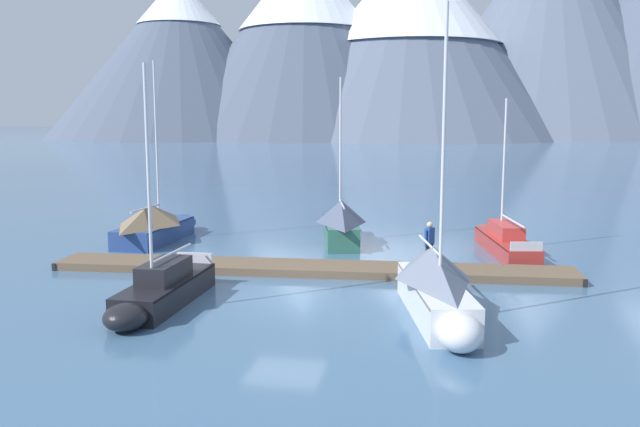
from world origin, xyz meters
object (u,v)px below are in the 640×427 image
Objects in this scene: sailboat_far_berth at (503,240)px; sailboat_mid_dock_port at (340,222)px; person_on_dock at (429,241)px; sailboat_nearest_berth at (156,223)px; sailboat_second_berth at (161,290)px; sailboat_mid_dock_starboard at (436,285)px.

sailboat_mid_dock_port is at bearing 175.76° from sailboat_far_berth.
sailboat_far_berth is at bearing -4.24° from sailboat_mid_dock_port.
sailboat_nearest_berth is at bearing 162.13° from person_on_dock.
sailboat_mid_dock_starboard is (8.50, 0.53, 0.43)m from sailboat_second_berth.
sailboat_mid_dock_starboard is 5.36× the size of person_on_dock.
sailboat_nearest_berth is 8.87m from sailboat_mid_dock_port.
sailboat_mid_dock_starboard is at bearing -67.19° from sailboat_mid_dock_port.
sailboat_nearest_berth is 1.10× the size of sailboat_mid_dock_port.
sailboat_nearest_berth is 16.76m from sailboat_mid_dock_starboard.
sailboat_nearest_berth is at bearing 143.62° from sailboat_mid_dock_starboard.
sailboat_far_berth is (2.72, 10.66, -0.48)m from sailboat_mid_dock_starboard.
sailboat_nearest_berth is 1.14× the size of sailboat_second_berth.
sailboat_nearest_berth is at bearing -171.79° from sailboat_mid_dock_port.
sailboat_nearest_berth is 1.12× the size of sailboat_far_berth.
sailboat_second_berth is at bearing -64.52° from sailboat_nearest_berth.
sailboat_mid_dock_port is (8.78, 1.27, 0.14)m from sailboat_nearest_berth.
sailboat_mid_dock_port is at bearing 128.28° from person_on_dock.
sailboat_nearest_berth is at bearing -177.47° from sailboat_far_berth.
sailboat_second_berth is 10.27m from person_on_dock.
sailboat_mid_dock_port is 1.01× the size of sailboat_far_berth.
sailboat_mid_dock_port is 7.01m from person_on_dock.
sailboat_second_berth is 8.53m from sailboat_mid_dock_starboard.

